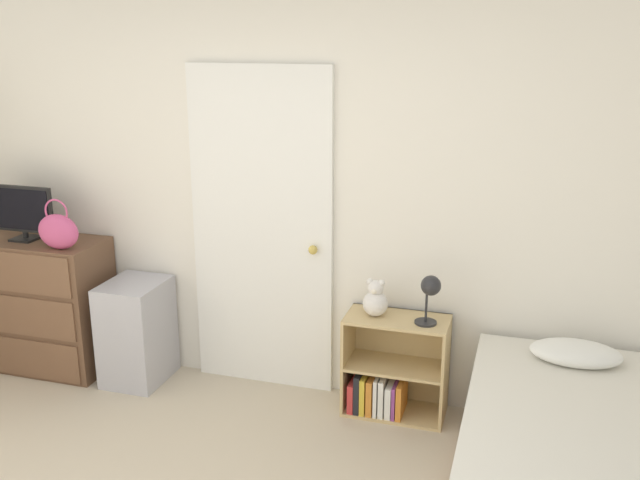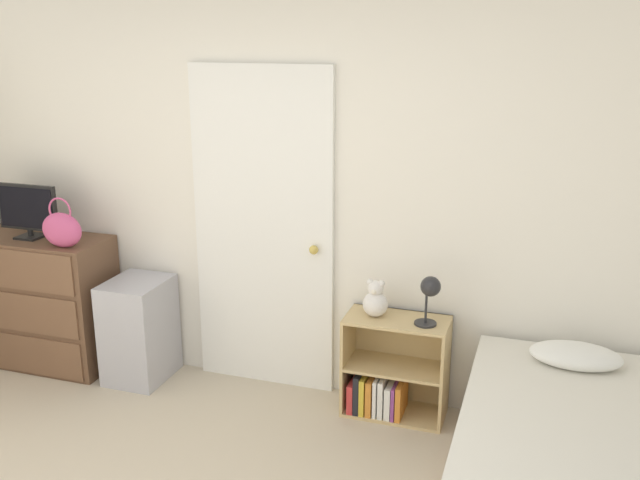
% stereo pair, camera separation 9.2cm
% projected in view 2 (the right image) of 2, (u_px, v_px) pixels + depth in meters
% --- Properties ---
extents(wall_back, '(10.00, 0.06, 2.55)m').
position_uv_depth(wall_back, '(296.00, 192.00, 4.35)').
color(wall_back, white).
rests_on(wall_back, ground_plane).
extents(door_closed, '(0.92, 0.09, 2.04)m').
position_uv_depth(door_closed, '(263.00, 232.00, 4.44)').
color(door_closed, white).
rests_on(door_closed, ground_plane).
extents(dresser, '(0.97, 0.45, 0.90)m').
position_uv_depth(dresser, '(42.00, 301.00, 4.86)').
color(dresser, brown).
rests_on(dresser, ground_plane).
extents(tv, '(0.45, 0.16, 0.36)m').
position_uv_depth(tv, '(28.00, 210.00, 4.68)').
color(tv, black).
rests_on(tv, dresser).
extents(handbag, '(0.28, 0.12, 0.32)m').
position_uv_depth(handbag, '(62.00, 229.00, 4.49)').
color(handbag, '#C64C7F').
rests_on(handbag, dresser).
extents(storage_bin, '(0.36, 0.44, 0.68)m').
position_uv_depth(storage_bin, '(139.00, 330.00, 4.68)').
color(storage_bin, '#ADADB7').
rests_on(storage_bin, ground_plane).
extents(bookshelf, '(0.61, 0.31, 0.62)m').
position_uv_depth(bookshelf, '(388.00, 376.00, 4.26)').
color(bookshelf, tan).
rests_on(bookshelf, ground_plane).
extents(teddy_bear, '(0.15, 0.15, 0.23)m').
position_uv_depth(teddy_bear, '(375.00, 300.00, 4.16)').
color(teddy_bear, silver).
rests_on(teddy_bear, bookshelf).
extents(desk_lamp, '(0.14, 0.14, 0.30)m').
position_uv_depth(desk_lamp, '(430.00, 291.00, 3.98)').
color(desk_lamp, '#262628').
rests_on(desk_lamp, bookshelf).
extents(bed, '(1.06, 1.81, 0.64)m').
position_uv_depth(bed, '(571.00, 476.00, 3.27)').
color(bed, brown).
rests_on(bed, ground_plane).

